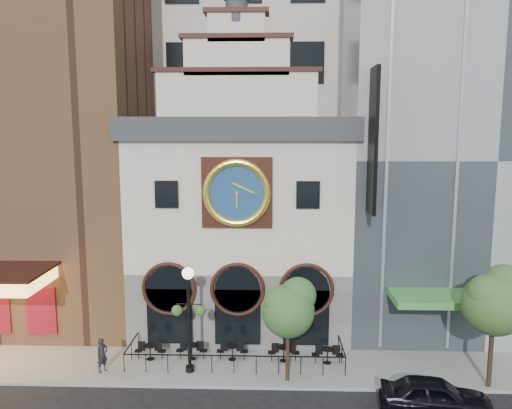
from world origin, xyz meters
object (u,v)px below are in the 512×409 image
object	(u,v)px
bistro_1	(192,350)
bistro_2	(232,351)
bistro_0	(150,351)
bistro_3	(284,352)
pedestrian	(102,355)
tree_right	(495,299)
lamppost	(189,308)
tree_left	(289,307)
car_right	(436,396)
bistro_4	(328,354)

from	to	relation	value
bistro_1	bistro_2	distance (m)	2.06
bistro_0	bistro_3	world-z (taller)	same
pedestrian	tree_right	size ratio (longest dim) A/B	0.30
bistro_0	lamppost	world-z (taller)	lamppost
tree_left	bistro_1	bearing A→B (deg)	157.46
bistro_2	car_right	world-z (taller)	car_right
lamppost	tree_right	world-z (taller)	tree_right
bistro_1	bistro_3	size ratio (longest dim) A/B	1.00
bistro_4	tree_right	world-z (taller)	tree_right
bistro_1	bistro_3	world-z (taller)	same
car_right	pedestrian	distance (m)	15.21
bistro_1	bistro_0	bearing A→B (deg)	-176.82
bistro_0	bistro_1	world-z (taller)	same
bistro_3	bistro_4	world-z (taller)	same
bistro_2	car_right	size ratio (longest dim) A/B	0.35
bistro_3	bistro_2	bearing A→B (deg)	178.20
bistro_1	tree_right	bearing A→B (deg)	-9.19
bistro_2	car_right	xyz separation A→B (m)	(8.79, -4.36, 0.15)
bistro_1	lamppost	size ratio (longest dim) A/B	0.31
bistro_1	pedestrian	distance (m)	4.37
bistro_3	tree_right	size ratio (longest dim) A/B	0.28
bistro_4	tree_left	distance (m)	4.09
lamppost	bistro_0	bearing A→B (deg)	152.44
bistro_1	tree_left	bearing A→B (deg)	-22.54
pedestrian	tree_left	distance (m)	9.34
lamppost	bistro_4	bearing A→B (deg)	10.31
bistro_3	tree_left	bearing A→B (deg)	-84.67
bistro_4	lamppost	world-z (taller)	lamppost
bistro_0	bistro_4	size ratio (longest dim) A/B	1.00
pedestrian	lamppost	distance (m)	4.82
bistro_2	car_right	bearing A→B (deg)	-26.40
tree_left	bistro_3	bearing A→B (deg)	95.33
lamppost	tree_left	size ratio (longest dim) A/B	1.07
car_right	tree_left	bearing A→B (deg)	75.77
bistro_2	bistro_1	bearing A→B (deg)	179.44
bistro_1	tree_right	distance (m)	14.62
lamppost	bistro_1	bearing A→B (deg)	96.09
bistro_2	tree_left	size ratio (longest dim) A/B	0.33
bistro_4	pedestrian	distance (m)	11.01
car_right	pedestrian	world-z (taller)	pedestrian
bistro_0	bistro_3	bearing A→B (deg)	0.13
bistro_4	car_right	xyz separation A→B (m)	(4.00, -4.13, 0.15)
bistro_0	bistro_4	distance (m)	8.96
tree_right	bistro_0	bearing A→B (deg)	172.41
bistro_1	bistro_2	xyz separation A→B (m)	(2.06, -0.02, 0.00)
bistro_3	pedestrian	xyz separation A→B (m)	(-8.74, -1.39, 0.38)
car_right	bistro_0	bearing A→B (deg)	79.11
lamppost	tree_right	bearing A→B (deg)	-2.65
lamppost	pedestrian	bearing A→B (deg)	-176.74
bistro_3	car_right	distance (m)	7.53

